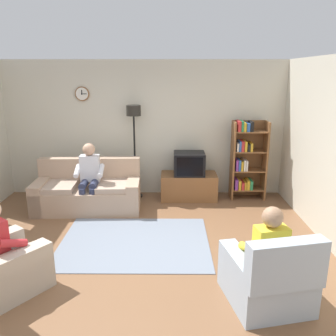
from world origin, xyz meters
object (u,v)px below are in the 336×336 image
object	(u,v)px
person_in_left_armchair	(3,241)
person_on_couch	(89,174)
armchair_near_bookshelf	(267,279)
floor_lamp	(134,126)
tv	(189,164)
person_in_right_armchair	(266,248)
couch	(88,192)
bookshelf	(246,159)
tv_stand	(189,186)

from	to	relation	value
person_in_left_armchair	person_on_couch	bearing A→B (deg)	79.13
armchair_near_bookshelf	person_on_couch	world-z (taller)	person_on_couch
floor_lamp	tv	bearing A→B (deg)	-6.53
floor_lamp	person_in_right_armchair	distance (m)	3.81
couch	bookshelf	distance (m)	3.12
tv_stand	bookshelf	bearing A→B (deg)	3.36
tv	armchair_near_bookshelf	world-z (taller)	tv
tv_stand	floor_lamp	world-z (taller)	floor_lamp
person_in_right_armchair	bookshelf	bearing A→B (deg)	81.94
person_on_couch	bookshelf	bearing A→B (deg)	13.91
couch	tv_stand	xyz separation A→B (m)	(1.89, 0.55, -0.06)
tv_stand	armchair_near_bookshelf	size ratio (longest dim) A/B	1.07
couch	bookshelf	xyz separation A→B (m)	(3.02, 0.62, 0.50)
bookshelf	armchair_near_bookshelf	size ratio (longest dim) A/B	1.53
bookshelf	floor_lamp	world-z (taller)	floor_lamp
couch	tv_stand	size ratio (longest dim) A/B	1.76
tv_stand	armchair_near_bookshelf	xyz separation A→B (m)	(0.69, -3.27, 0.03)
couch	armchair_near_bookshelf	size ratio (longest dim) A/B	1.89
couch	armchair_near_bookshelf	distance (m)	3.74
bookshelf	person_on_couch	size ratio (longest dim) A/B	1.26
floor_lamp	person_in_right_armchair	world-z (taller)	floor_lamp
couch	floor_lamp	xyz separation A→B (m)	(0.81, 0.65, 1.14)
armchair_near_bookshelf	couch	bearing A→B (deg)	133.46
person_in_left_armchair	couch	bearing A→B (deg)	81.16
couch	person_in_right_armchair	world-z (taller)	person_in_right_armchair
person_on_couch	floor_lamp	bearing A→B (deg)	45.81
tv	person_on_couch	size ratio (longest dim) A/B	0.48
tv_stand	tv	world-z (taller)	tv
couch	tv	distance (m)	2.01
tv_stand	couch	bearing A→B (deg)	-163.66
floor_lamp	armchair_near_bookshelf	size ratio (longest dim) A/B	1.80
armchair_near_bookshelf	bookshelf	bearing A→B (deg)	82.45
tv_stand	floor_lamp	bearing A→B (deg)	174.76
person_in_right_armchair	tv	bearing A→B (deg)	101.94
tv_stand	bookshelf	distance (m)	1.26
couch	person_on_couch	distance (m)	0.41
couch	person_in_right_armchair	size ratio (longest dim) A/B	1.73
tv_stand	floor_lamp	distance (m)	1.61
bookshelf	couch	bearing A→B (deg)	-168.39
tv_stand	bookshelf	size ratio (longest dim) A/B	0.70
floor_lamp	person_on_couch	world-z (taller)	floor_lamp
couch	person_on_couch	bearing A→B (deg)	-57.84
tv_stand	bookshelf	world-z (taller)	bookshelf
tv_stand	floor_lamp	xyz separation A→B (m)	(-1.08, 0.10, 1.19)
couch	person_in_right_armchair	bearing A→B (deg)	-45.81
armchair_near_bookshelf	floor_lamp	bearing A→B (deg)	117.63
armchair_near_bookshelf	person_on_couch	xyz separation A→B (m)	(-2.51, 2.61, 0.41)
bookshelf	person_in_right_armchair	xyz separation A→B (m)	(-0.46, -3.25, -0.21)
floor_lamp	person_on_couch	distance (m)	1.30
tv	bookshelf	xyz separation A→B (m)	(1.13, 0.09, 0.08)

